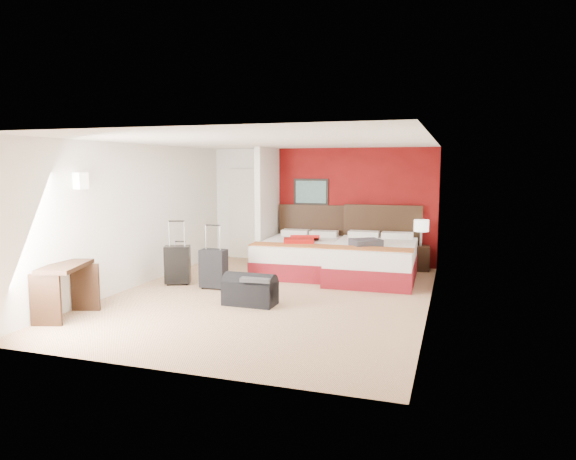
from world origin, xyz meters
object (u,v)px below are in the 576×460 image
at_px(nightstand, 420,258).
at_px(bed_left, 299,256).
at_px(suitcase_charcoal, 214,270).
at_px(desk, 66,291).
at_px(duffel_bag, 250,292).
at_px(suitcase_navy, 181,271).
at_px(bed_right, 373,261).
at_px(red_suitcase_open, 302,239).
at_px(suitcase_black, 178,266).
at_px(table_lamp, 421,233).

bearing_deg(nightstand, bed_left, -163.92).
height_order(suitcase_charcoal, desk, desk).
bearing_deg(duffel_bag, suitcase_navy, 151.12).
bearing_deg(bed_right, desk, -134.88).
relative_size(red_suitcase_open, suitcase_black, 1.20).
relative_size(suitcase_black, suitcase_navy, 1.51).
height_order(suitcase_black, suitcase_navy, suitcase_black).
xyz_separation_m(bed_left, suitcase_charcoal, (-0.98, -1.84, 0.02)).
relative_size(bed_right, desk, 2.41).
distance_m(suitcase_black, suitcase_navy, 0.19).
bearing_deg(bed_right, table_lamp, 51.50).
distance_m(red_suitcase_open, desk, 4.58).
bearing_deg(suitcase_navy, nightstand, 20.78).
bearing_deg(nightstand, red_suitcase_open, -160.88).
bearing_deg(table_lamp, suitcase_black, -146.89).
xyz_separation_m(bed_right, suitcase_charcoal, (-2.51, -1.67, -0.00)).
distance_m(bed_right, suitcase_navy, 3.58).
distance_m(bed_right, table_lamp, 1.39).
bearing_deg(table_lamp, suitcase_charcoal, -140.46).
bearing_deg(duffel_bag, suitcase_black, 154.63).
xyz_separation_m(bed_right, suitcase_navy, (-3.28, -1.44, -0.11)).
distance_m(table_lamp, desk, 6.69).
xyz_separation_m(red_suitcase_open, desk, (-2.25, -3.98, -0.29)).
height_order(red_suitcase_open, duffel_bag, red_suitcase_open).
relative_size(suitcase_charcoal, duffel_bag, 0.83).
relative_size(duffel_bag, desk, 0.86).
bearing_deg(desk, bed_right, 30.02).
relative_size(red_suitcase_open, suitcase_charcoal, 1.22).
height_order(table_lamp, duffel_bag, table_lamp).
bearing_deg(red_suitcase_open, duffel_bag, -108.40).
distance_m(table_lamp, suitcase_black, 4.86).
bearing_deg(suitcase_navy, desk, -109.75).
xyz_separation_m(suitcase_charcoal, desk, (-1.17, -2.23, 0.05)).
height_order(bed_right, duffel_bag, bed_right).
distance_m(suitcase_black, suitcase_charcoal, 0.76).
distance_m(bed_left, bed_right, 1.54).
relative_size(bed_left, table_lamp, 3.88).
bearing_deg(nightstand, bed_right, -131.61).
bearing_deg(red_suitcase_open, bed_left, 118.33).
xyz_separation_m(bed_left, nightstand, (2.32, 0.88, -0.06)).
bearing_deg(red_suitcase_open, suitcase_navy, -157.45).
relative_size(suitcase_charcoal, desk, 0.71).
bearing_deg(desk, nightstand, 31.28).
bearing_deg(table_lamp, nightstand, 0.00).
height_order(nightstand, suitcase_navy, nightstand).
height_order(duffel_bag, desk, desk).
relative_size(suitcase_navy, desk, 0.48).
bearing_deg(suitcase_black, red_suitcase_open, 19.83).
relative_size(suitcase_black, suitcase_charcoal, 1.02).
xyz_separation_m(bed_right, desk, (-3.68, -3.90, 0.05)).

